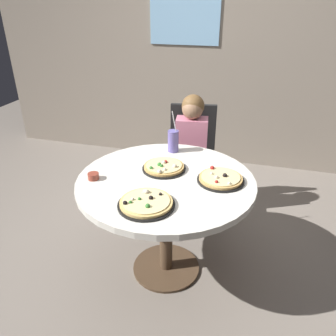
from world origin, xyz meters
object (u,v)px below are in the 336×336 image
dining_table (166,193)px  pizza_cheese (146,203)px  diner_child (190,167)px  soda_cup (173,141)px  chair_wooden (192,153)px  pizza_pepperoni (221,179)px  sauce_bowl (93,176)px  pizza_veggie (164,167)px

dining_table → pizza_cheese: 0.35m
diner_child → soda_cup: diner_child is taller
chair_wooden → pizza_cheese: chair_wooden is taller
pizza_pepperoni → dining_table: bearing=-169.9°
chair_wooden → sauce_bowl: bearing=-112.5°
chair_wooden → pizza_veggie: bearing=-92.4°
diner_child → dining_table: bearing=-90.9°
diner_child → pizza_pepperoni: 0.78m
chair_wooden → pizza_pepperoni: chair_wooden is taller
pizza_cheese → pizza_pepperoni: bearing=47.0°
pizza_pepperoni → sauce_bowl: bearing=-166.3°
diner_child → soda_cup: (-0.07, -0.29, 0.35)m
pizza_pepperoni → diner_child: bearing=116.4°
dining_table → pizza_veggie: 0.18m
pizza_pepperoni → sauce_bowl: (-0.77, -0.19, 0.00)m
chair_wooden → pizza_veggie: 0.81m
dining_table → diner_child: bearing=89.1°
pizza_pepperoni → pizza_cheese: bearing=-133.0°
dining_table → pizza_pepperoni: size_ratio=3.85×
dining_table → pizza_cheese: bearing=-93.7°
pizza_veggie → pizza_cheese: bearing=-86.7°
dining_table → sauce_bowl: size_ratio=16.07×
dining_table → soda_cup: (-0.06, 0.42, 0.19)m
diner_child → sauce_bowl: (-0.45, -0.84, 0.29)m
chair_wooden → soda_cup: size_ratio=3.10×
dining_table → diner_child: diner_child is taller
chair_wooden → pizza_cheese: bearing=-90.3°
chair_wooden → pizza_pepperoni: bearing=-67.3°
pizza_veggie → sauce_bowl: 0.46m
chair_wooden → diner_child: size_ratio=0.88×
chair_wooden → diner_child: diner_child is taller
chair_wooden → pizza_veggie: chair_wooden is taller
dining_table → sauce_bowl: bearing=-163.7°
pizza_cheese → sauce_bowl: bearing=154.9°
sauce_bowl → diner_child: bearing=62.0°
pizza_pepperoni → sauce_bowl: size_ratio=4.18×
dining_table → pizza_cheese: (-0.02, -0.32, 0.12)m
chair_wooden → diner_child: bearing=-82.2°
dining_table → chair_wooden: (-0.01, 0.89, -0.11)m
diner_child → pizza_veggie: (-0.06, -0.60, 0.28)m
diner_child → sauce_bowl: bearing=-118.0°
diner_child → pizza_cheese: bearing=-91.8°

